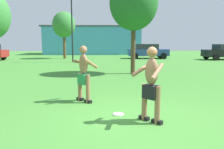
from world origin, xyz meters
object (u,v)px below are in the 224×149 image
(player_in_green, at_px, (84,72))
(tree_near_building, at_px, (134,3))
(lamp_post, at_px, (72,21))
(player_with_cap, at_px, (151,81))
(car_blue_mid_lot, at_px, (148,51))
(tree_behind_players, at_px, (64,25))
(frisbee, at_px, (118,114))

(player_in_green, relative_size, tree_near_building, 0.31)
(lamp_post, height_order, tree_near_building, lamp_post)
(player_with_cap, relative_size, player_in_green, 1.01)
(car_blue_mid_lot, relative_size, tree_behind_players, 0.86)
(player_in_green, relative_size, lamp_post, 0.30)
(lamp_post, relative_size, tree_near_building, 1.06)
(frisbee, height_order, tree_near_building, tree_near_building)
(player_with_cap, bearing_deg, tree_near_building, 85.46)
(frisbee, xyz_separation_m, lamp_post, (-3.09, 15.25, 3.59))
(player_with_cap, height_order, tree_behind_players, tree_behind_players)
(player_in_green, height_order, tree_near_building, tree_near_building)
(frisbee, bearing_deg, tree_behind_players, 102.93)
(tree_near_building, bearing_deg, player_with_cap, -94.54)
(frisbee, relative_size, tree_near_building, 0.05)
(frisbee, bearing_deg, car_blue_mid_lot, 76.93)
(player_with_cap, distance_m, lamp_post, 16.47)
(car_blue_mid_lot, relative_size, lamp_post, 0.73)
(lamp_post, bearing_deg, player_with_cap, -76.49)
(frisbee, bearing_deg, player_with_cap, -38.36)
(car_blue_mid_lot, distance_m, tree_near_building, 12.64)
(car_blue_mid_lot, distance_m, tree_behind_players, 9.46)
(player_with_cap, xyz_separation_m, frisbee, (-0.71, 0.56, -0.96))
(player_with_cap, bearing_deg, tree_behind_players, 104.48)
(player_in_green, height_order, car_blue_mid_lot, player_in_green)
(player_with_cap, relative_size, frisbee, 6.21)
(frisbee, relative_size, car_blue_mid_lot, 0.07)
(player_in_green, xyz_separation_m, tree_behind_players, (-3.55, 18.37, 2.68))
(lamp_post, bearing_deg, tree_near_building, -59.91)
(lamp_post, distance_m, tree_near_building, 8.87)
(player_with_cap, xyz_separation_m, player_in_green, (-1.69, 1.91, -0.05))
(car_blue_mid_lot, bearing_deg, tree_near_building, -104.90)
(player_in_green, xyz_separation_m, frisbee, (0.98, -1.35, -0.91))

